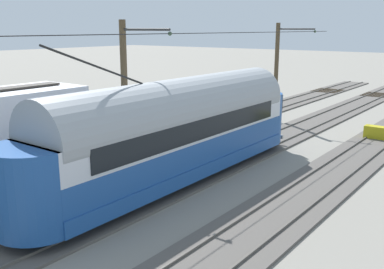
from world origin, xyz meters
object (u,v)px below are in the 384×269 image
Objects in this scene: vintage_streetcar at (178,129)px; catenary_pole_foreground at (277,71)px; catenary_pole_mid_near at (126,96)px; track_end_bumper at (381,134)px; spare_tie_stack at (129,127)px.

vintage_streetcar is 2.40× the size of catenary_pole_foreground.
track_end_bumper is (-7.32, -12.82, -3.05)m from catenary_pole_mid_near.
catenary_pole_mid_near is 8.86m from spare_tie_stack.
vintage_streetcar is at bearing 68.63° from track_end_bumper.
catenary_pole_foreground reaches higher than spare_tie_stack.
spare_tie_stack is at bearing 54.98° from catenary_pole_foreground.
catenary_pole_mid_near is at bearing 9.80° from vintage_streetcar.
spare_tie_stack is (5.83, -5.87, -3.18)m from catenary_pole_mid_near.
catenary_pole_foreground is 8.05m from track_end_bumper.
vintage_streetcar is 13.44m from track_end_bumper.
vintage_streetcar is at bearing -170.20° from catenary_pole_mid_near.
catenary_pole_foreground reaches higher than vintage_streetcar.
spare_tie_stack is 14.87m from track_end_bumper.
catenary_pole_foreground is at bearing -10.57° from track_end_bumper.
track_end_bumper is at bearing -152.14° from spare_tie_stack.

